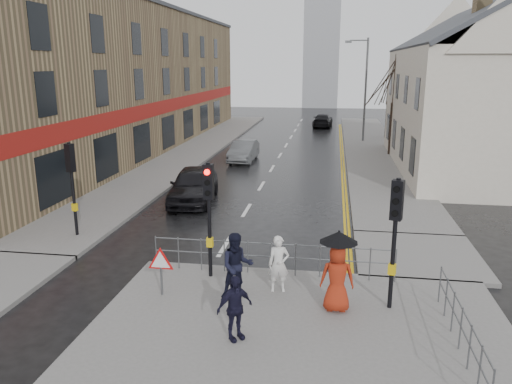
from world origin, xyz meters
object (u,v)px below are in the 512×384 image
(pedestrian_a, at_px, (279,264))
(pedestrian_b, at_px, (237,266))
(car_parked, at_px, (193,185))
(car_mid, at_px, (244,151))
(pedestrian_d, at_px, (235,308))
(pedestrian_with_umbrella, at_px, (338,268))

(pedestrian_a, distance_m, pedestrian_b, 1.19)
(car_parked, height_order, car_mid, car_parked)
(pedestrian_b, height_order, pedestrian_d, pedestrian_b)
(pedestrian_a, bearing_deg, car_mid, 92.84)
(pedestrian_a, relative_size, pedestrian_d, 1.02)
(pedestrian_with_umbrella, relative_size, car_mid, 0.52)
(pedestrian_a, height_order, car_parked, pedestrian_a)
(pedestrian_d, bearing_deg, pedestrian_with_umbrella, -4.77)
(car_mid, bearing_deg, pedestrian_with_umbrella, -72.04)
(pedestrian_d, bearing_deg, pedestrian_a, 32.66)
(pedestrian_a, relative_size, car_mid, 0.39)
(pedestrian_with_umbrella, xyz_separation_m, car_mid, (-5.97, 19.93, -0.60))
(car_mid, bearing_deg, pedestrian_a, -75.70)
(pedestrian_d, bearing_deg, pedestrian_b, 57.11)
(pedestrian_b, bearing_deg, pedestrian_a, 11.52)
(pedestrian_b, distance_m, car_parked, 10.27)
(pedestrian_a, distance_m, pedestrian_d, 2.71)
(pedestrian_a, height_order, pedestrian_b, pedestrian_b)
(pedestrian_a, relative_size, pedestrian_b, 0.87)
(pedestrian_with_umbrella, bearing_deg, car_mid, 106.67)
(pedestrian_a, xyz_separation_m, pedestrian_d, (-0.70, -2.62, -0.02))
(pedestrian_with_umbrella, xyz_separation_m, car_parked, (-6.49, 9.81, -0.47))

